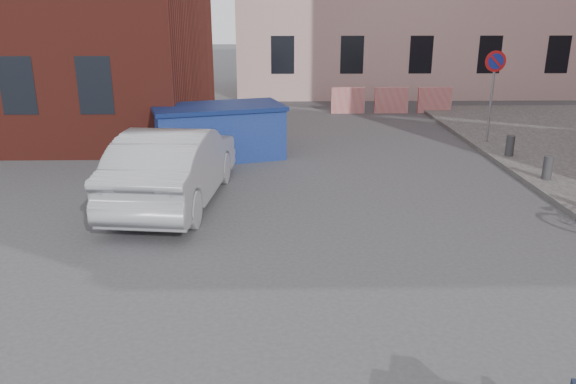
{
  "coord_description": "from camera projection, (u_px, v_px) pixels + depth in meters",
  "views": [
    {
      "loc": [
        -0.28,
        -6.8,
        3.9
      ],
      "look_at": [
        -0.11,
        1.76,
        1.1
      ],
      "focal_mm": 35.0,
      "sensor_mm": 36.0,
      "label": 1
    }
  ],
  "objects": [
    {
      "name": "ground",
      "position": [
        298.0,
        308.0,
        7.68
      ],
      "size": [
        120.0,
        120.0,
        0.0
      ],
      "primitive_type": "plane",
      "color": "#38383A",
      "rests_on": "ground"
    },
    {
      "name": "no_parking_sign",
      "position": [
        494.0,
        77.0,
        16.18
      ],
      "size": [
        0.6,
        0.09,
        2.65
      ],
      "color": "gray",
      "rests_on": "sidewalk"
    },
    {
      "name": "barriers",
      "position": [
        391.0,
        100.0,
        21.86
      ],
      "size": [
        4.7,
        0.18,
        1.0
      ],
      "color": "red",
      "rests_on": "ground"
    },
    {
      "name": "dumpster",
      "position": [
        219.0,
        131.0,
        15.22
      ],
      "size": [
        3.82,
        2.7,
        1.45
      ],
      "rotation": [
        0.0,
        0.0,
        0.29
      ],
      "color": "navy",
      "rests_on": "ground"
    },
    {
      "name": "silver_car",
      "position": [
        175.0,
        165.0,
        11.68
      ],
      "size": [
        2.2,
        5.01,
        1.6
      ],
      "primitive_type": "imported",
      "rotation": [
        0.0,
        0.0,
        3.04
      ],
      "color": "#989A9F",
      "rests_on": "ground"
    }
  ]
}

